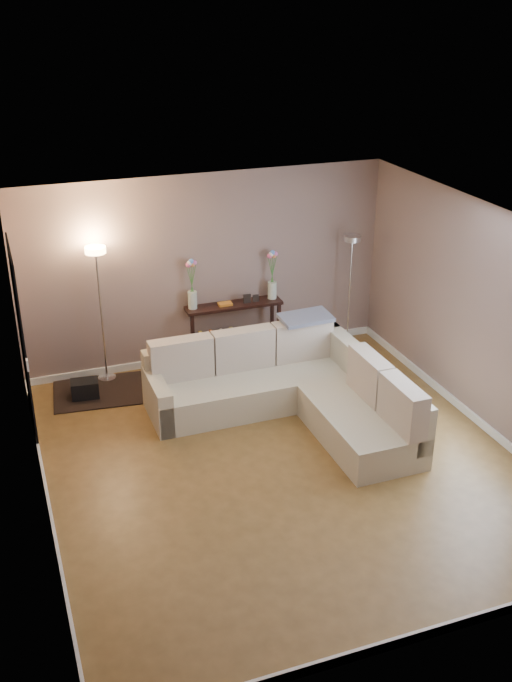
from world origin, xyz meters
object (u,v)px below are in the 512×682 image
object	(u,v)px
floor_lamp_lit	(99,288)
floor_lamp_unlit	(351,270)
sectional_sofa	(291,389)
console_table	(228,328)

from	to	relation	value
floor_lamp_lit	floor_lamp_unlit	world-z (taller)	floor_lamp_lit
sectional_sofa	floor_lamp_unlit	distance (m)	2.28
console_table	floor_lamp_unlit	bearing A→B (deg)	-6.95
floor_lamp_unlit	floor_lamp_lit	bearing A→B (deg)	177.32
sectional_sofa	floor_lamp_lit	world-z (taller)	floor_lamp_lit
console_table	floor_lamp_lit	world-z (taller)	floor_lamp_lit
console_table	floor_lamp_unlit	xyz separation A→B (m)	(1.74, -0.21, 0.71)
sectional_sofa	floor_lamp_unlit	bearing A→B (deg)	44.98
sectional_sofa	floor_lamp_lit	size ratio (longest dim) A/B	1.42
console_table	floor_lamp_unlit	distance (m)	1.89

